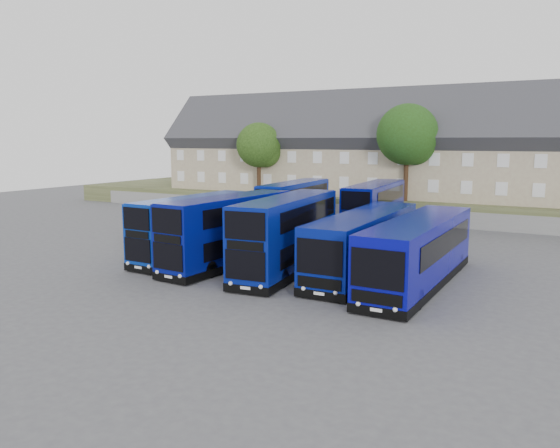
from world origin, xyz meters
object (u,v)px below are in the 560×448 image
Objects in this scene: dd_front_left at (194,229)px; dd_front_mid at (229,232)px; coach_east_a at (364,244)px; tree_west at (260,147)px; tree_mid at (409,137)px.

dd_front_mid reaches higher than dd_front_left.
coach_east_a is 29.18m from tree_west.
tree_west is at bearing 132.11° from coach_east_a.
tree_west is at bearing 120.47° from dd_front_mid.
dd_front_mid is 26.21m from tree_west.
tree_mid is (4.58, 23.57, 5.95)m from dd_front_mid.
dd_front_left is at bearing 173.74° from dd_front_mid.
dd_front_mid is at bearing -8.25° from dd_front_left.
dd_front_mid is 0.84× the size of coach_east_a.
coach_east_a is 22.70m from tree_mid.
dd_front_mid is 8.38m from coach_east_a.
dd_front_left is at bearing -69.93° from tree_west.
dd_front_mid is 1.20× the size of tree_mid.
coach_east_a is (8.12, 2.06, -0.37)m from dd_front_mid.
dd_front_mid is at bearing -101.01° from tree_mid.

